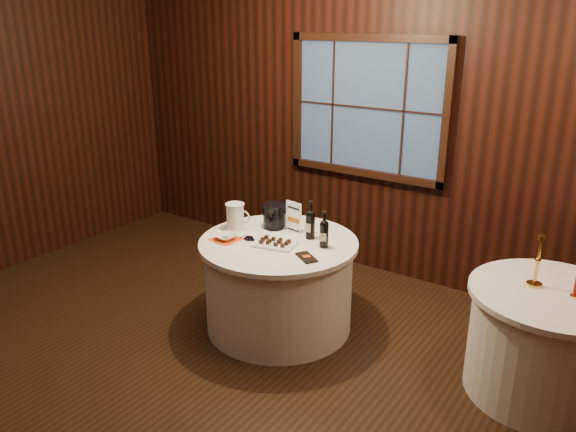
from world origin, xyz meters
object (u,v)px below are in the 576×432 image
Objects in this scene: main_table at (279,284)px; red_candle at (576,286)px; side_table at (545,343)px; chocolate_box at (306,257)px; sign_stand at (294,221)px; port_bottle_left at (310,222)px; brass_candlestick at (537,268)px; ice_bucket at (274,215)px; chocolate_plate at (274,243)px; glass_pitcher at (235,216)px; port_bottle_right at (324,232)px; grape_bunch at (249,238)px; cracker_bowl at (226,237)px.

main_table is 2.19m from red_candle.
side_table is 5.48× the size of chocolate_box.
sign_stand is at bearing 93.12° from main_table.
red_candle reaches higher than main_table.
port_bottle_left is 1.65× the size of red_candle.
main_table is 3.56× the size of brass_candlestick.
ice_bucket reaches higher than chocolate_box.
chocolate_plate is at bearing -169.33° from red_candle.
glass_pitcher is at bearing 179.70° from main_table.
port_bottle_left is at bearing 134.76° from port_bottle_right.
chocolate_plate is 1.63× the size of glass_pitcher.
side_table is at bearing -11.83° from glass_pitcher.
side_table is at bearing 2.06° from ice_bucket.
red_candle is (2.12, 0.30, 0.46)m from main_table.
sign_stand is 1.79× the size of grape_bunch.
sign_stand is at bearing -178.39° from side_table.
port_bottle_left is 0.88× the size of brass_candlestick.
sign_stand reaches higher than grape_bunch.
port_bottle_right is 1.53× the size of red_candle.
main_table is at bearing 31.17° from cracker_bowl.
ice_bucket is 0.48m from cracker_bowl.
cracker_bowl reaches higher than chocolate_box.
grape_bunch is at bearing -169.60° from red_candle.
port_bottle_left reaches higher than glass_pitcher.
grape_bunch is at bearing -107.99° from sign_stand.
cracker_bowl reaches higher than side_table.
port_bottle_right reaches higher than grape_bunch.
sign_stand is at bearing 140.19° from port_bottle_right.
port_bottle_left reaches higher than ice_bucket.
chocolate_plate is 0.49m from glass_pitcher.
main_table is 0.53m from sign_stand.
grape_bunch is at bearing -172.15° from chocolate_plate.
main_table is at bearing -47.89° from ice_bucket.
brass_candlestick is (1.49, 0.49, 0.12)m from chocolate_box.
side_table is 2.91× the size of chocolate_plate.
grape_bunch is (-0.23, -0.03, -0.00)m from chocolate_plate.
ice_bucket is at bearing 132.11° from main_table.
ice_bucket is 2.32m from red_candle.
brass_candlestick reaches higher than port_bottle_left.
port_bottle_left reaches higher than chocolate_box.
chocolate_plate reaches higher than cracker_bowl.
grape_bunch is (-0.57, -0.22, -0.11)m from port_bottle_right.
port_bottle_right is 0.40m from chocolate_plate.
brass_candlestick reaches higher than glass_pitcher.
sign_stand is 1.18× the size of glass_pitcher.
brass_candlestick is at bearing 12.40° from grape_bunch.
chocolate_box is 0.55× the size of brass_candlestick.
side_table is at bearing -11.61° from brass_candlestick.
side_table is 2.51m from glass_pitcher.
grape_bunch is (-2.20, -0.43, 0.40)m from side_table.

